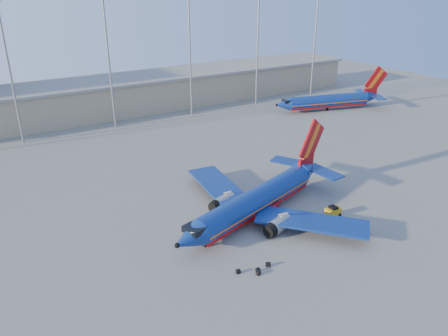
{
  "coord_description": "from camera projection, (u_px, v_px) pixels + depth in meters",
  "views": [
    {
      "loc": [
        -34.32,
        -49.81,
        31.58
      ],
      "look_at": [
        -0.95,
        4.44,
        4.0
      ],
      "focal_mm": 35.0,
      "sensor_mm": 36.0,
      "label": 1
    }
  ],
  "objects": [
    {
      "name": "ground",
      "position": [
        244.0,
        200.0,
        67.99
      ],
      "size": [
        220.0,
        220.0,
        0.0
      ],
      "primitive_type": "plane",
      "color": "slate",
      "rests_on": "ground"
    },
    {
      "name": "terminal_building",
      "position": [
        154.0,
        91.0,
        116.41
      ],
      "size": [
        122.0,
        16.0,
        8.5
      ],
      "color": "#9C8C6C",
      "rests_on": "ground"
    },
    {
      "name": "light_mast_row",
      "position": [
        151.0,
        46.0,
        99.37
      ],
      "size": [
        101.6,
        1.6,
        28.65
      ],
      "color": "gray",
      "rests_on": "ground"
    },
    {
      "name": "aircraft_main",
      "position": [
        259.0,
        199.0,
        62.88
      ],
      "size": [
        32.63,
        30.9,
        11.37
      ],
      "rotation": [
        0.0,
        0.0,
        0.3
      ],
      "color": "navy",
      "rests_on": "ground"
    },
    {
      "name": "aircraft_second",
      "position": [
        331.0,
        101.0,
        114.05
      ],
      "size": [
        31.11,
        14.85,
        10.75
      ],
      "rotation": [
        0.0,
        0.0,
        -0.26
      ],
      "color": "navy",
      "rests_on": "ground"
    },
    {
      "name": "baggage_tug",
      "position": [
        333.0,
        211.0,
        63.0
      ],
      "size": [
        2.27,
        1.45,
        1.58
      ],
      "rotation": [
        0.0,
        0.0,
        -0.06
      ],
      "color": "#CA9612",
      "rests_on": "ground"
    },
    {
      "name": "luggage_pile",
      "position": [
        256.0,
        270.0,
        51.26
      ],
      "size": [
        4.4,
        1.97,
        0.54
      ],
      "color": "black",
      "rests_on": "ground"
    }
  ]
}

